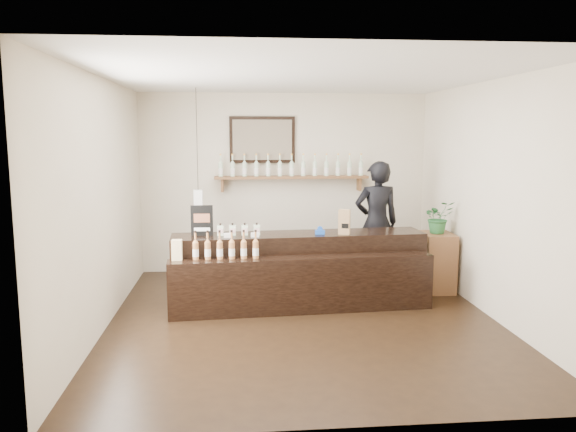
% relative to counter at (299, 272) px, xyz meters
% --- Properties ---
extents(ground, '(5.00, 5.00, 0.00)m').
position_rel_counter_xyz_m(ground, '(-0.02, -0.58, -0.43)').
color(ground, black).
rests_on(ground, ground).
extents(room_shell, '(5.00, 5.00, 5.00)m').
position_rel_counter_xyz_m(room_shell, '(-0.02, -0.58, 1.28)').
color(room_shell, beige).
rests_on(room_shell, ground).
extents(back_wall_decor, '(2.66, 0.96, 1.69)m').
position_rel_counter_xyz_m(back_wall_decor, '(-0.17, 1.79, 1.33)').
color(back_wall_decor, brown).
rests_on(back_wall_decor, ground).
extents(counter, '(3.27, 1.05, 1.06)m').
position_rel_counter_xyz_m(counter, '(0.00, 0.00, 0.00)').
color(counter, black).
rests_on(counter, ground).
extents(promo_sign, '(0.28, 0.03, 0.39)m').
position_rel_counter_xyz_m(promo_sign, '(-1.22, 0.07, 0.67)').
color(promo_sign, black).
rests_on(promo_sign, counter).
extents(paper_bag, '(0.17, 0.15, 0.31)m').
position_rel_counter_xyz_m(paper_bag, '(0.58, 0.02, 0.64)').
color(paper_bag, '#996B4A').
rests_on(paper_bag, counter).
extents(tape_dispenser, '(0.13, 0.06, 0.10)m').
position_rel_counter_xyz_m(tape_dispenser, '(0.27, 0.03, 0.52)').
color(tape_dispenser, '#184AAE').
rests_on(tape_dispenser, counter).
extents(side_cabinet, '(0.42, 0.57, 0.81)m').
position_rel_counter_xyz_m(side_cabinet, '(1.98, 0.47, -0.02)').
color(side_cabinet, brown).
rests_on(side_cabinet, ground).
extents(potted_plant, '(0.45, 0.40, 0.45)m').
position_rel_counter_xyz_m(potted_plant, '(1.98, 0.47, 0.61)').
color(potted_plant, '#276230').
rests_on(potted_plant, side_cabinet).
extents(shopkeeper, '(0.77, 0.53, 2.02)m').
position_rel_counter_xyz_m(shopkeeper, '(1.24, 0.97, 0.58)').
color(shopkeeper, black).
rests_on(shopkeeper, ground).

